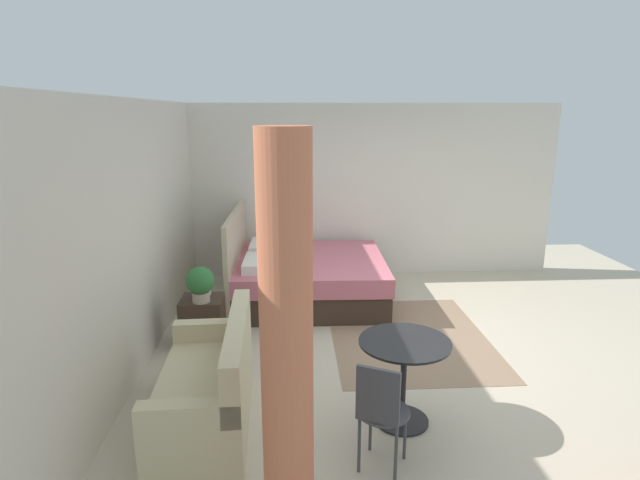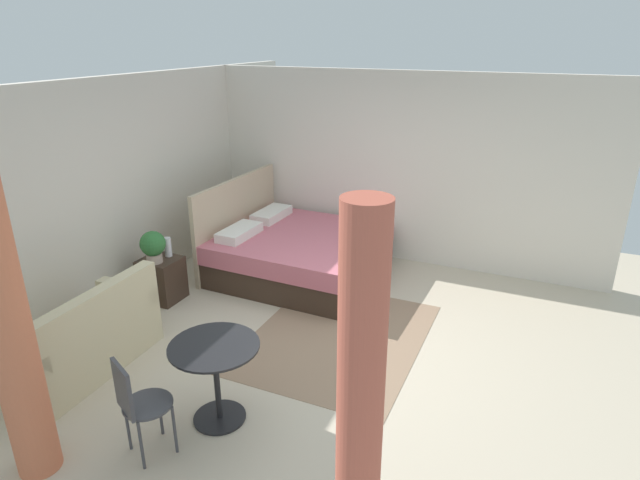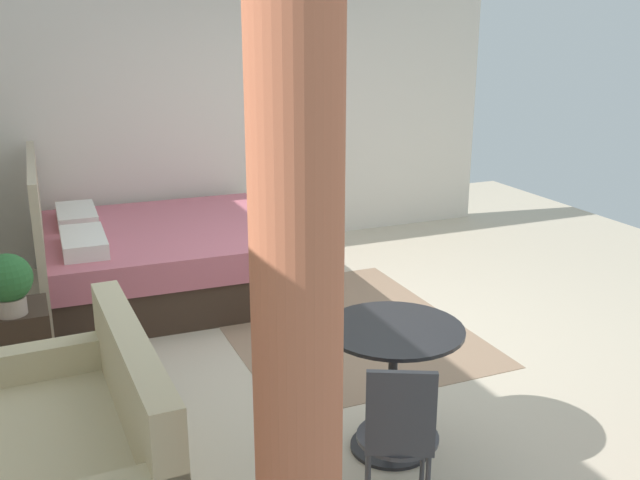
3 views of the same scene
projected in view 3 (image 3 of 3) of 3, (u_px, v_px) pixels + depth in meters
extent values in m
cube|color=beige|center=(346.00, 340.00, 5.33)|extent=(8.28, 8.62, 0.02)
cube|color=silver|center=(238.00, 119.00, 7.27)|extent=(0.12, 5.62, 2.62)
cube|color=#93755B|center=(341.00, 326.00, 5.53)|extent=(2.24, 1.74, 0.01)
cube|color=#38281E|center=(168.00, 272.00, 6.22)|extent=(1.92, 1.97, 0.34)
cube|color=#C66675|center=(165.00, 240.00, 6.14)|extent=(1.97, 2.01, 0.24)
cube|color=tan|center=(40.00, 235.00, 5.74)|extent=(1.94, 0.11, 1.23)
cube|color=white|center=(84.00, 242.00, 5.48)|extent=(0.68, 0.34, 0.12)
cube|color=white|center=(77.00, 216.00, 6.21)|extent=(0.68, 0.34, 0.12)
cube|color=beige|center=(79.00, 476.00, 3.37)|extent=(1.53, 0.75, 0.43)
cube|color=beige|center=(133.00, 379.00, 3.35)|extent=(1.51, 0.19, 0.46)
cube|color=beige|center=(58.00, 358.00, 3.87)|extent=(0.16, 0.71, 0.18)
cube|color=#38281E|center=(15.00, 348.00, 4.57)|extent=(0.42, 0.45, 0.53)
cylinder|color=tan|center=(11.00, 306.00, 4.39)|extent=(0.18, 0.18, 0.11)
sphere|color=#2D6B33|center=(7.00, 278.00, 4.34)|extent=(0.30, 0.30, 0.30)
cylinder|color=silver|center=(14.00, 284.00, 4.57)|extent=(0.09, 0.09, 0.24)
cylinder|color=black|center=(390.00, 446.00, 3.96)|extent=(0.44, 0.44, 0.02)
cylinder|color=black|center=(392.00, 391.00, 3.86)|extent=(0.05, 0.05, 0.70)
cylinder|color=black|center=(394.00, 329.00, 3.76)|extent=(0.74, 0.74, 0.02)
cylinder|color=#3F3F44|center=(422.00, 463.00, 3.46)|extent=(0.02, 0.02, 0.43)
cylinder|color=#3F3F44|center=(368.00, 461.00, 3.48)|extent=(0.02, 0.02, 0.43)
cylinder|color=#3F3F44|center=(398.00, 437.00, 3.28)|extent=(0.50, 0.50, 0.02)
cube|color=#3F3F44|center=(401.00, 414.00, 3.06)|extent=(0.16, 0.28, 0.40)
cylinder|color=#D1704C|center=(298.00, 350.00, 2.38)|extent=(0.31, 0.31, 2.42)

